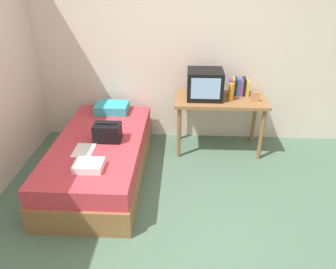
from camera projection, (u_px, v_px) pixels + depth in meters
The scene contains 13 objects.
ground_plane at pixel (175, 232), 3.03m from camera, with size 8.00×8.00×0.00m, color #4C6B56.
wall_back at pixel (181, 46), 4.17m from camera, with size 5.20×0.10×2.60m, color beige.
bed at pixel (101, 158), 3.74m from camera, with size 1.00×2.00×0.49m.
desk at pixel (220, 105), 4.10m from camera, with size 1.16×0.60×0.74m.
tv at pixel (205, 84), 3.99m from camera, with size 0.44×0.39×0.36m.
water_bottle at pixel (231, 92), 3.94m from camera, with size 0.06×0.06×0.22m, color orange.
book_row at pixel (239, 87), 4.12m from camera, with size 0.24×0.17×0.23m.
picture_frame at pixel (255, 97), 3.94m from camera, with size 0.11×0.02×0.12m, color #B27F4C.
pillow at pixel (112, 108), 4.28m from camera, with size 0.42×0.32×0.11m, color #33A8B7.
handbag at pixel (107, 132), 3.56m from camera, with size 0.30×0.20×0.22m.
magazine at pixel (84, 150), 3.41m from camera, with size 0.21×0.29×0.01m, color white.
remote_dark at pixel (93, 167), 3.11m from camera, with size 0.04×0.16×0.02m, color black.
folded_towel at pixel (89, 166), 3.09m from camera, with size 0.28×0.22×0.08m, color white.
Camera 1 is at (0.04, -2.23, 2.25)m, focal length 34.04 mm.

